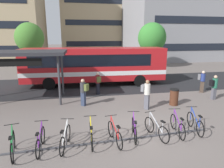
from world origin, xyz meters
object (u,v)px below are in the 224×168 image
(parked_bicycle_green_0, at_px, (13,145))
(commuter_olive_pack_0, at_px, (98,82))
(commuter_black_pack_1, at_px, (214,86))
(commuter_grey_pack_4, at_px, (202,80))
(parked_bicycle_yellow_3, at_px, (91,135))
(parked_bicycle_purple_5, at_px, (134,129))
(commuter_olive_pack_2, at_px, (84,91))
(parked_bicycle_white_2, at_px, (65,139))
(parked_bicycle_purple_7, at_px, (177,126))
(parked_bicycle_silver_6, at_px, (156,129))
(transit_shelter, at_px, (18,55))
(commuter_grey_pack_3, at_px, (147,92))
(parked_bicycle_red_4, at_px, (115,134))
(parked_bicycle_purple_1, at_px, (40,141))
(parked_bicycle_blue_8, at_px, (195,123))
(street_tree_1, at_px, (30,38))
(street_tree_0, at_px, (152,38))
(city_bus, at_px, (95,65))
(trash_bin, at_px, (174,97))

(parked_bicycle_green_0, distance_m, commuter_olive_pack_0, 8.07)
(commuter_black_pack_1, xyz_separation_m, commuter_grey_pack_4, (0.27, 1.70, 0.01))
(parked_bicycle_yellow_3, relative_size, commuter_olive_pack_0, 1.05)
(parked_bicycle_purple_5, height_order, commuter_olive_pack_2, commuter_olive_pack_2)
(parked_bicycle_white_2, relative_size, parked_bicycle_purple_7, 0.99)
(parked_bicycle_silver_6, bearing_deg, commuter_grey_pack_4, -59.23)
(transit_shelter, bearing_deg, commuter_grey_pack_3, -19.57)
(parked_bicycle_white_2, height_order, parked_bicycle_red_4, same)
(parked_bicycle_green_0, height_order, parked_bicycle_purple_1, same)
(parked_bicycle_purple_1, bearing_deg, commuter_grey_pack_4, -59.46)
(parked_bicycle_silver_6, distance_m, commuter_grey_pack_4, 8.49)
(parked_bicycle_blue_8, xyz_separation_m, street_tree_1, (-10.39, 18.49, 3.60))
(parked_bicycle_red_4, height_order, commuter_grey_pack_4, commuter_grey_pack_4)
(commuter_olive_pack_0, height_order, street_tree_0, street_tree_0)
(parked_bicycle_purple_1, bearing_deg, street_tree_1, 12.91)
(city_bus, distance_m, parked_bicycle_blue_8, 10.35)
(commuter_olive_pack_0, height_order, commuter_grey_pack_3, commuter_grey_pack_3)
(city_bus, height_order, commuter_olive_pack_0, city_bus)
(parked_bicycle_purple_7, xyz_separation_m, commuter_black_pack_1, (4.83, 4.05, 0.57))
(parked_bicycle_purple_5, bearing_deg, parked_bicycle_purple_7, -79.94)
(parked_bicycle_purple_1, relative_size, parked_bicycle_yellow_3, 1.00)
(parked_bicycle_purple_1, height_order, parked_bicycle_purple_5, same)
(parked_bicycle_purple_7, bearing_deg, commuter_olive_pack_0, 29.75)
(city_bus, distance_m, commuter_black_pack_1, 9.34)
(parked_bicycle_white_2, relative_size, parked_bicycle_purple_5, 1.00)
(parked_bicycle_green_0, xyz_separation_m, parked_bicycle_purple_7, (6.60, 0.35, 0.00))
(parked_bicycle_purple_5, bearing_deg, commuter_grey_pack_4, -39.58)
(trash_bin, bearing_deg, parked_bicycle_blue_8, -102.75)
(parked_bicycle_silver_6, height_order, commuter_grey_pack_3, commuter_grey_pack_3)
(parked_bicycle_purple_5, height_order, parked_bicycle_blue_8, same)
(commuter_olive_pack_2, bearing_deg, transit_shelter, 16.79)
(street_tree_0, xyz_separation_m, street_tree_1, (-15.17, 1.04, 0.01))
(parked_bicycle_silver_6, distance_m, street_tree_0, 19.23)
(commuter_olive_pack_0, distance_m, commuter_grey_pack_3, 4.27)
(parked_bicycle_silver_6, height_order, parked_bicycle_purple_7, same)
(parked_bicycle_red_4, relative_size, commuter_black_pack_1, 1.03)
(commuter_olive_pack_2, distance_m, street_tree_1, 15.55)
(parked_bicycle_green_0, relative_size, parked_bicycle_red_4, 0.99)
(parked_bicycle_yellow_3, bearing_deg, commuter_grey_pack_3, -45.08)
(parked_bicycle_purple_5, bearing_deg, trash_bin, -34.77)
(commuter_grey_pack_3, height_order, street_tree_0, street_tree_0)
(parked_bicycle_purple_7, relative_size, commuter_grey_pack_3, 0.97)
(parked_bicycle_green_0, relative_size, parked_bicycle_yellow_3, 0.98)
(city_bus, xyz_separation_m, commuter_olive_pack_2, (-1.31, -5.34, -0.80))
(parked_bicycle_red_4, xyz_separation_m, parked_bicycle_purple_5, (0.89, 0.26, 0.00))
(parked_bicycle_purple_7, relative_size, commuter_black_pack_1, 1.03)
(parked_bicycle_white_2, bearing_deg, commuter_grey_pack_3, -42.23)
(parked_bicycle_blue_8, height_order, commuter_grey_pack_4, commuter_grey_pack_4)
(commuter_olive_pack_2, distance_m, street_tree_0, 16.50)
(street_tree_0, bearing_deg, parked_bicycle_green_0, -124.47)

